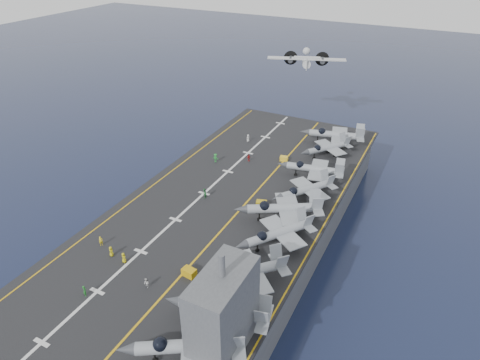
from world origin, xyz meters
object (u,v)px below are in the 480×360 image
at_px(island_superstructure, 223,304).
at_px(fighter_jet_0, 189,345).
at_px(tow_cart_a, 189,272).
at_px(transport_plane, 306,63).

distance_m(island_superstructure, fighter_jet_0, 6.54).
xyz_separation_m(fighter_jet_0, tow_cart_a, (-8.14, 12.34, -2.05)).
relative_size(island_superstructure, transport_plane, 0.57).
bearing_deg(transport_plane, island_superstructure, -76.59).
height_order(island_superstructure, transport_plane, island_superstructure).
relative_size(fighter_jet_0, tow_cart_a, 8.25).
relative_size(tow_cart_a, transport_plane, 0.09).
bearing_deg(island_superstructure, transport_plane, 103.41).
distance_m(tow_cart_a, transport_plane, 80.96).
relative_size(fighter_jet_0, transport_plane, 0.70).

